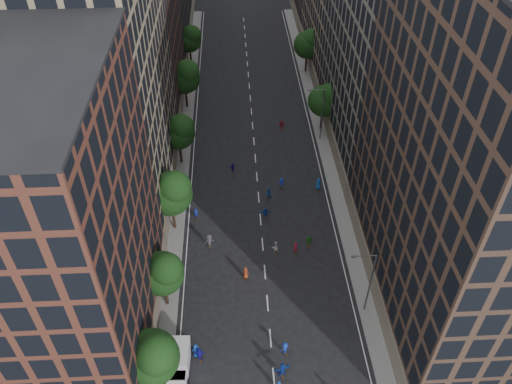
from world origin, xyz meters
TOP-DOWN VIEW (x-y plane):
  - ground at (0.00, 40.00)m, footprint 240.00×240.00m
  - sidewalk_left at (-12.00, 47.50)m, footprint 4.00×105.00m
  - sidewalk_right at (12.00, 47.50)m, footprint 4.00×105.00m
  - bldg_left_a at (-19.00, 11.00)m, footprint 14.00×22.00m
  - bldg_left_b at (-19.00, 35.00)m, footprint 14.00×26.00m
  - bldg_left_c at (-19.00, 58.00)m, footprint 14.00×20.00m
  - bldg_right_a at (19.00, 15.00)m, footprint 14.00×30.00m
  - bldg_right_b at (19.00, 44.00)m, footprint 14.00×28.00m
  - tree_left_0 at (-11.01, 3.85)m, footprint 5.20×5.20m
  - tree_left_1 at (-11.02, 13.86)m, footprint 4.80×4.80m
  - tree_left_2 at (-10.99, 25.83)m, footprint 5.60×5.60m
  - tree_left_3 at (-11.02, 39.85)m, footprint 5.00×5.00m
  - tree_left_4 at (-11.00, 55.84)m, footprint 5.40×5.40m
  - tree_left_5 at (-11.02, 71.86)m, footprint 4.80×4.80m
  - tree_right_a at (11.38, 47.85)m, footprint 5.00×5.00m
  - tree_right_b at (11.39, 67.85)m, footprint 5.20×5.20m
  - streetlamp_near at (10.37, 12.00)m, footprint 2.64×0.22m
  - streetlamp_far at (10.37, 45.00)m, footprint 2.64×0.22m
  - cargo_van at (-9.30, 6.09)m, footprint 2.30×4.59m
  - skater_0 at (-7.66, 7.33)m, footprint 0.99×0.74m
  - skater_3 at (1.32, 7.21)m, footprint 1.16×0.94m
  - skater_4 at (-7.29, 6.87)m, footprint 1.13×0.49m
  - skater_5 at (0.83, 4.78)m, footprint 1.85×1.09m
  - skater_6 at (-2.32, 17.27)m, footprint 0.91×0.72m
  - skater_7 at (3.94, 21.02)m, footprint 0.69×0.55m
  - skater_8 at (1.47, 21.01)m, footprint 0.94×0.76m
  - skater_9 at (-6.63, 22.42)m, footprint 1.39×1.01m
  - skater_10 at (5.75, 21.91)m, footprint 1.01×0.47m
  - skater_11 at (0.67, 27.32)m, footprint 1.51×0.54m
  - skater_12 at (8.50, 32.80)m, footprint 0.87×0.58m
  - skater_13 at (-8.50, 27.77)m, footprint 0.65×0.49m
  - skater_14 at (1.32, 31.14)m, footprint 0.94×0.80m
  - skater_15 at (3.37, 33.51)m, footprint 1.08×0.78m
  - skater_16 at (-3.47, 37.35)m, footprint 0.97×0.63m
  - skater_17 at (4.71, 48.28)m, footprint 1.52×0.59m

SIDE VIEW (x-z plane):
  - ground at x=0.00m, z-range 0.00..0.00m
  - sidewalk_left at x=-12.00m, z-range 0.00..0.15m
  - sidewalk_right at x=12.00m, z-range 0.00..0.15m
  - skater_15 at x=3.37m, z-range 0.00..1.50m
  - skater_16 at x=-3.47m, z-range 0.00..1.53m
  - skater_3 at x=1.32m, z-range 0.00..1.57m
  - skater_13 at x=-8.50m, z-range 0.00..1.60m
  - skater_17 at x=4.71m, z-range 0.00..1.61m
  - skater_11 at x=0.67m, z-range 0.00..1.61m
  - skater_6 at x=-2.32m, z-range 0.00..1.63m
  - skater_7 at x=3.94m, z-range 0.00..1.64m
  - skater_10 at x=5.75m, z-range 0.00..1.67m
  - skater_14 at x=1.32m, z-range 0.00..1.69m
  - skater_12 at x=8.50m, z-range 0.00..1.76m
  - skater_8 at x=1.47m, z-range 0.00..1.82m
  - skater_0 at x=-7.66m, z-range 0.00..1.83m
  - skater_5 at x=0.83m, z-range 0.00..1.90m
  - skater_4 at x=-7.29m, z-range 0.00..1.91m
  - skater_9 at x=-6.63m, z-range 0.00..1.93m
  - cargo_van at x=-9.30m, z-range 0.06..2.46m
  - streetlamp_near at x=10.37m, z-range 0.64..9.70m
  - streetlamp_far at x=10.37m, z-range 0.64..9.70m
  - tree_left_1 at x=-11.02m, z-range 1.45..9.66m
  - tree_right_a at x=11.38m, z-range 1.43..9.83m
  - tree_left_5 at x=-11.02m, z-range 1.51..9.84m
  - tree_left_3 at x=-11.02m, z-range 1.53..10.11m
  - tree_left_0 at x=-11.01m, z-range 1.54..10.37m
  - tree_right_b at x=11.39m, z-range 1.54..10.37m
  - tree_left_4 at x=-11.00m, z-range 1.56..10.63m
  - tree_left_2 at x=-10.99m, z-range 1.63..11.08m
  - bldg_left_c at x=-19.00m, z-range 0.00..28.00m
  - bldg_left_a at x=-19.00m, z-range 0.00..30.00m
  - bldg_right_b at x=19.00m, z-range 0.00..33.00m
  - bldg_left_b at x=-19.00m, z-range 0.00..34.00m
  - bldg_right_a at x=19.00m, z-range 0.00..36.00m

